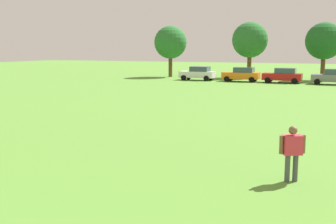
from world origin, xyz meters
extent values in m
plane|color=#568C33|center=(0.00, 30.00, 0.00)|extent=(160.00, 160.00, 0.00)
cylinder|color=#4C4C51|center=(7.68, 9.81, 0.41)|extent=(0.15, 0.15, 0.82)
cylinder|color=#4C4C51|center=(7.89, 9.93, 0.41)|extent=(0.15, 0.15, 0.82)
cube|color=#D8334C|center=(7.78, 9.87, 1.11)|extent=(0.63, 0.54, 0.58)
cylinder|color=brown|center=(7.49, 9.70, 1.13)|extent=(0.12, 0.12, 0.55)
cylinder|color=brown|center=(8.08, 10.04, 1.13)|extent=(0.12, 0.12, 0.55)
sphere|color=brown|center=(7.78, 9.87, 1.55)|extent=(0.26, 0.26, 0.26)
cube|color=white|center=(-7.81, 46.40, 0.70)|extent=(4.30, 1.80, 0.76)
cube|color=#334756|center=(-7.46, 46.40, 1.38)|extent=(2.24, 1.58, 0.60)
cylinder|color=black|center=(-9.27, 45.50, 0.32)|extent=(0.64, 0.22, 0.64)
cylinder|color=black|center=(-9.27, 47.30, 0.32)|extent=(0.64, 0.22, 0.64)
cylinder|color=black|center=(-6.34, 45.50, 0.32)|extent=(0.64, 0.22, 0.64)
cylinder|color=black|center=(-6.34, 47.30, 0.32)|extent=(0.64, 0.22, 0.64)
cube|color=orange|center=(-2.37, 46.43, 0.70)|extent=(4.30, 1.80, 0.76)
cube|color=#334756|center=(-2.03, 46.43, 1.38)|extent=(2.24, 1.58, 0.60)
cylinder|color=black|center=(-3.83, 45.53, 0.32)|extent=(0.64, 0.22, 0.64)
cylinder|color=black|center=(-3.83, 47.33, 0.32)|extent=(0.64, 0.22, 0.64)
cylinder|color=black|center=(-0.91, 45.53, 0.32)|extent=(0.64, 0.22, 0.64)
cylinder|color=black|center=(-0.91, 47.33, 0.32)|extent=(0.64, 0.22, 0.64)
cube|color=red|center=(2.38, 46.36, 0.70)|extent=(4.30, 1.80, 0.76)
cube|color=#334756|center=(2.73, 46.36, 1.38)|extent=(2.24, 1.58, 0.60)
cylinder|color=black|center=(0.92, 45.46, 0.32)|extent=(0.64, 0.22, 0.64)
cylinder|color=black|center=(0.92, 47.26, 0.32)|extent=(0.64, 0.22, 0.64)
cylinder|color=black|center=(3.84, 45.46, 0.32)|extent=(0.64, 0.22, 0.64)
cylinder|color=black|center=(3.84, 47.26, 0.32)|extent=(0.64, 0.22, 0.64)
cube|color=slate|center=(7.70, 46.21, 0.70)|extent=(4.30, 1.80, 0.76)
cube|color=#334756|center=(8.05, 46.21, 1.38)|extent=(2.24, 1.58, 0.60)
cylinder|color=black|center=(6.24, 45.31, 0.32)|extent=(0.64, 0.22, 0.64)
cylinder|color=black|center=(6.24, 47.11, 0.32)|extent=(0.64, 0.22, 0.64)
cylinder|color=brown|center=(-13.21, 50.74, 1.40)|extent=(0.52, 0.52, 2.80)
sphere|color=#286B2D|center=(-13.21, 50.74, 4.68)|extent=(4.42, 4.42, 4.42)
cylinder|color=brown|center=(-2.96, 53.56, 1.49)|extent=(0.55, 0.55, 2.98)
sphere|color=#286B2D|center=(-2.96, 53.56, 4.99)|extent=(4.71, 4.71, 4.71)
cylinder|color=brown|center=(6.36, 52.48, 1.43)|extent=(0.53, 0.53, 2.86)
sphere|color=#1E5B23|center=(6.36, 52.48, 4.77)|extent=(4.51, 4.51, 4.51)
camera|label=1|loc=(9.13, -2.65, 3.93)|focal=44.96mm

